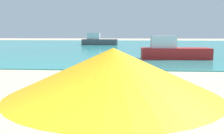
{
  "coord_description": "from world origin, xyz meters",
  "views": [
    {
      "loc": [
        0.8,
        -0.13,
        2.22
      ],
      "look_at": [
        0.14,
        8.46,
        1.1
      ],
      "focal_mm": 42.62,
      "sensor_mm": 36.0,
      "label": 1
    }
  ],
  "objects": [
    {
      "name": "water",
      "position": [
        0.0,
        45.2,
        0.03
      ],
      "size": [
        160.0,
        60.0,
        0.06
      ],
      "primitive_type": "cube",
      "color": "teal",
      "rests_on": "ground"
    },
    {
      "name": "boat_far",
      "position": [
        -5.23,
        46.82,
        0.79
      ],
      "size": [
        6.26,
        2.08,
        2.12
      ],
      "rotation": [
        0.0,
        0.0,
        -0.01
      ],
      "color": "#4C4C51",
      "rests_on": "water"
    },
    {
      "name": "beach_umbrella",
      "position": [
        0.65,
        1.97,
        1.9
      ],
      "size": [
        1.73,
        1.73,
        2.1
      ],
      "color": "#B7B7BC",
      "rests_on": "ground"
    },
    {
      "name": "person_standing",
      "position": [
        0.46,
        5.18,
        0.91
      ],
      "size": [
        0.36,
        0.21,
        1.59
      ],
      "rotation": [
        0.0,
        0.0,
        0.14
      ],
      "color": "#936B4C",
      "rests_on": "ground"
    },
    {
      "name": "boat_near",
      "position": [
        4.14,
        22.2,
        0.72
      ],
      "size": [
        5.69,
        1.98,
        1.92
      ],
      "rotation": [
        0.0,
        0.0,
        0.03
      ],
      "color": "red",
      "rests_on": "water"
    }
  ]
}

